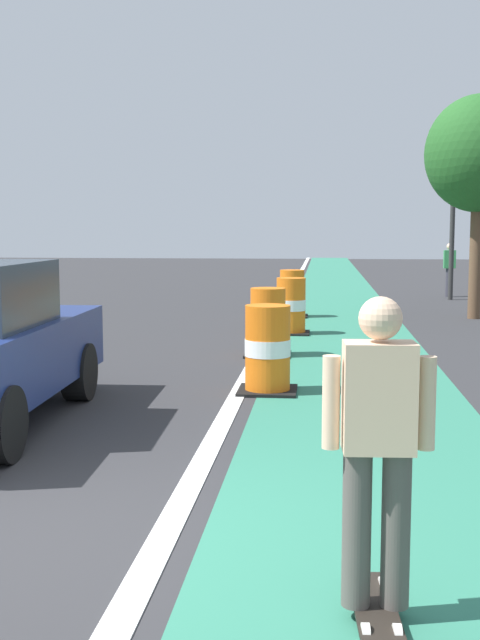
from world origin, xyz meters
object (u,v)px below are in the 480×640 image
at_px(traffic_barrel_far, 292,294).
at_px(pedestrian_crossing, 449,268).
at_px(traffic_barrel_front, 268,350).
at_px(street_tree_sidewalk, 479,155).
at_px(skateboarder_on_lane, 378,449).
at_px(traffic_barrel_mid, 268,323).
at_px(traffic_barrel_back, 291,307).
at_px(traffic_light_corner, 454,177).

xyz_separation_m(traffic_barrel_far, pedestrian_crossing, (4.49, 6.00, 0.33)).
xyz_separation_m(traffic_barrel_front, pedestrian_crossing, (4.46, 14.57, 0.33)).
height_order(traffic_barrel_far, pedestrian_crossing, pedestrian_crossing).
relative_size(pedestrian_crossing, street_tree_sidewalk, 0.32).
bearing_deg(traffic_barrel_far, skateboarder_on_lane, -86.04).
relative_size(traffic_barrel_front, traffic_barrel_far, 1.00).
bearing_deg(traffic_barrel_far, traffic_barrel_mid, -91.65).
bearing_deg(skateboarder_on_lane, traffic_barrel_back, 94.52).
relative_size(traffic_barrel_mid, traffic_light_corner, 0.21).
distance_m(skateboarder_on_lane, traffic_light_corner, 19.73).
distance_m(traffic_barrel_back, pedestrian_crossing, 10.02).
distance_m(skateboarder_on_lane, pedestrian_crossing, 20.58).
distance_m(traffic_barrel_far, street_tree_sidewalk, 5.19).
distance_m(pedestrian_crossing, street_tree_sidewalk, 6.55).
bearing_deg(traffic_barrel_front, traffic_light_corner, 72.20).
xyz_separation_m(traffic_barrel_front, street_tree_sidewalk, (4.11, 8.67, 3.14)).
height_order(skateboarder_on_lane, traffic_barrel_far, skateboarder_on_lane).
distance_m(traffic_barrel_front, traffic_barrel_back, 5.57).
bearing_deg(skateboarder_on_lane, pedestrian_crossing, 80.21).
distance_m(traffic_barrel_far, traffic_light_corner, 7.27).
bearing_deg(traffic_light_corner, traffic_barrel_back, -118.24).
height_order(traffic_barrel_front, pedestrian_crossing, pedestrian_crossing).
height_order(skateboarder_on_lane, traffic_barrel_back, skateboarder_on_lane).
relative_size(traffic_barrel_back, pedestrian_crossing, 0.68).
distance_m(skateboarder_on_lane, traffic_barrel_mid, 8.65).
bearing_deg(traffic_barrel_mid, skateboarder_on_lane, -82.34).
height_order(traffic_light_corner, street_tree_sidewalk, traffic_light_corner).
bearing_deg(street_tree_sidewalk, pedestrian_crossing, 86.61).
bearing_deg(pedestrian_crossing, traffic_barrel_far, -126.79).
bearing_deg(traffic_barrel_back, traffic_barrel_mid, -95.50).
height_order(traffic_barrel_mid, traffic_barrel_far, same).
bearing_deg(traffic_barrel_mid, traffic_barrel_far, 88.35).
xyz_separation_m(traffic_barrel_back, traffic_light_corner, (4.29, 7.98, 2.97)).
bearing_deg(traffic_barrel_far, pedestrian_crossing, 53.21).
relative_size(traffic_barrel_back, traffic_light_corner, 0.21).
bearing_deg(pedestrian_crossing, traffic_barrel_back, -116.01).
height_order(skateboarder_on_lane, street_tree_sidewalk, street_tree_sidewalk).
xyz_separation_m(traffic_barrel_back, traffic_barrel_far, (-0.10, 3.00, 0.00)).
bearing_deg(street_tree_sidewalk, traffic_barrel_far, -178.67).
distance_m(traffic_barrel_front, traffic_barrel_far, 8.57).
xyz_separation_m(traffic_light_corner, street_tree_sidewalk, (-0.24, -4.89, 0.17)).
bearing_deg(traffic_barrel_far, street_tree_sidewalk, 1.33).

